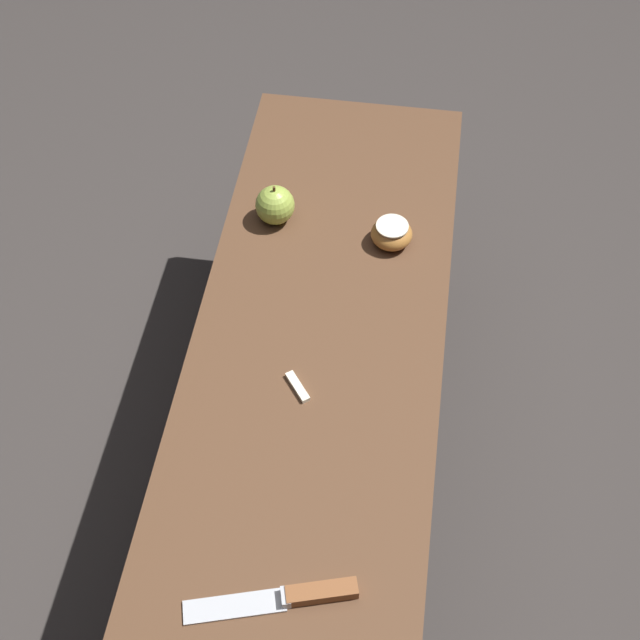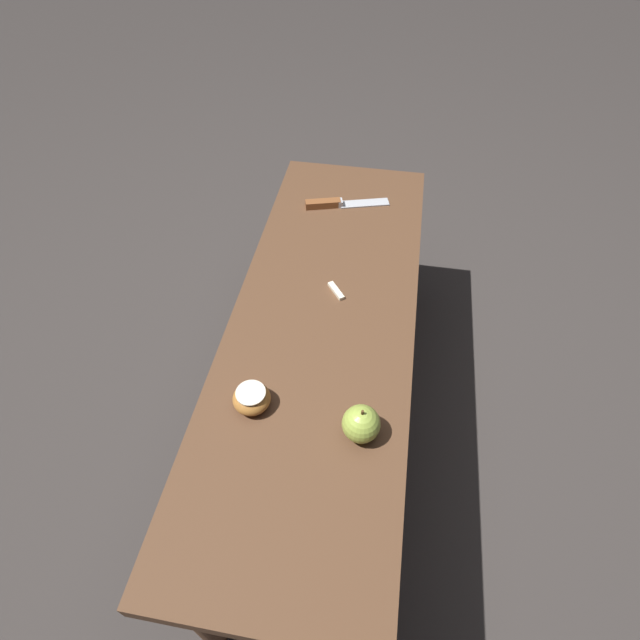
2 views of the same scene
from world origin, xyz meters
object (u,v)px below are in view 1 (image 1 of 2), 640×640
knife (297,596)px  apple_whole (275,205)px  wooden_bench (317,373)px  apple_cut (392,234)px

knife → apple_whole: bearing=-93.8°
knife → apple_whole: 0.69m
wooden_bench → apple_cut: 0.28m
apple_whole → knife: bearing=-167.6°
wooden_bench → apple_cut: apple_cut is taller
wooden_bench → knife: size_ratio=5.36×
apple_whole → wooden_bench: bearing=-157.0°
apple_whole → apple_cut: (-0.03, -0.21, -0.01)m
apple_cut → apple_whole: bearing=82.8°
knife → apple_cut: bearing=-111.6°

